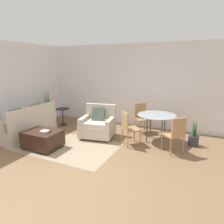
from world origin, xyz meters
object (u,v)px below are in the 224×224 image
Objects in this scene: book_stack at (45,131)px; side_table at (63,113)px; tv_remote_primary at (50,132)px; couch at (26,126)px; ottoman at (43,139)px; dining_chair_near_right at (176,133)px; potted_plant at (48,115)px; dining_chair_far_left at (141,116)px; dining_chair_near_left at (128,126)px; potted_plant_small at (194,138)px; armchair at (98,125)px; dining_table at (156,118)px.

book_stack is 0.33× the size of side_table.
couch is at bearing 161.77° from tv_remote_primary.
ottoman is 0.98× the size of dining_chair_near_right.
couch is at bearing -77.84° from potted_plant.
dining_chair_far_left is at bearing 53.16° from tv_remote_primary.
tv_remote_primary is at bearing -159.77° from dining_chair_near_right.
potted_plant_small is at bearing 23.33° from dining_chair_near_left.
dining_chair_far_left is (1.02, 0.96, 0.17)m from armchair.
tv_remote_primary is (-0.66, -1.28, 0.10)m from armchair.
potted_plant_small is (3.26, 1.74, -0.25)m from tv_remote_primary.
couch is at bearing -171.65° from dining_chair_near_right.
book_stack reaches higher than ottoman.
dining_chair_near_left is 1.19m from dining_chair_far_left.
dining_table reaches higher than tv_remote_primary.
tv_remote_primary is 2.80m from dining_chair_far_left.
book_stack is at bearing -166.37° from tv_remote_primary.
tv_remote_primary is 0.12× the size of potted_plant.
tv_remote_primary is at bearing -117.11° from armchair.
ottoman is 0.24m from book_stack.
armchair is at bearing 167.64° from dining_chair_near_left.
dining_chair_far_left is (1.92, 2.27, 0.27)m from ottoman.
dining_table is 0.85m from dining_chair_near_left.
side_table is 0.65× the size of dining_chair_near_right.
dining_chair_far_left is (-0.59, 0.59, -0.14)m from dining_table.
potted_plant_small is (2.60, 0.45, -0.14)m from armchair.
potted_plant is 3.90m from dining_table.
tv_remote_primary is at bearing -144.04° from dining_table.
dining_table is (2.41, 1.68, 0.20)m from book_stack.
book_stack is 2.92m from dining_chair_far_left.
couch is 1.20m from ottoman.
armchair is 1.17× the size of dining_chair_near_left.
book_stack reaches higher than tv_remote_primary.
side_table is (0.59, 0.07, 0.12)m from potted_plant.
tv_remote_primary reaches higher than ottoman.
couch reaches higher than book_stack.
side_table is at bearing 76.76° from couch.
dining_chair_far_left is 1.68m from potted_plant_small.
armchair is at bearing 62.89° from tv_remote_primary.
armchair is at bearing -10.80° from potted_plant.
potted_plant is (-1.61, 1.71, -0.16)m from tv_remote_primary.
potted_plant is at bearing 168.71° from dining_chair_near_left.
potted_plant is at bearing -179.73° from potted_plant_small.
side_table is (-0.88, 1.82, -0.05)m from book_stack.
dining_table is 1.15× the size of dining_chair_far_left.
dining_chair_far_left is (3.02, 1.80, 0.21)m from couch.
potted_plant reaches higher than side_table.
dining_chair_near_right is at bearing -45.00° from dining_table.
potted_plant_small is (4.59, 1.30, -0.10)m from couch.
dining_chair_near_left is (-0.59, -0.59, -0.14)m from dining_table.
potted_plant is at bearing 128.33° from ottoman.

